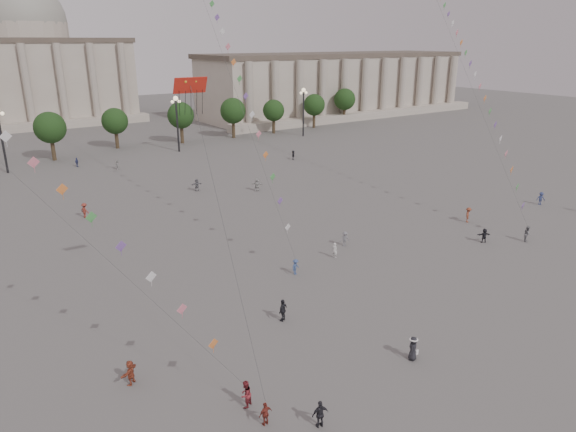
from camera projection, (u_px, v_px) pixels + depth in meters
ground at (370, 337)px, 37.63m from camera, size 360.00×360.00×0.00m
hall_east at (339, 85)px, 148.23m from camera, size 84.00×26.22×17.20m
hall_central at (31, 66)px, 133.69m from camera, size 48.30×34.30×35.50m
tree_row at (86, 125)px, 96.65m from camera, size 137.12×5.12×8.00m
lamp_post_mid_west at (0, 128)px, 81.75m from camera, size 2.00×0.90×10.65m
lamp_post_mid_east at (177, 114)px, 97.82m from camera, size 2.00×0.90×10.65m
lamp_post_far_east at (303, 103)px, 113.89m from camera, size 2.00×0.90×10.65m
person_crowd_0 at (77, 162)px, 87.91m from camera, size 0.94×0.96×1.62m
person_crowd_3 at (484, 236)px, 55.01m from camera, size 1.51×1.12×1.58m
person_crowd_4 at (117, 165)px, 86.36m from camera, size 1.02×1.49×1.54m
person_crowd_6 at (345, 239)px, 54.05m from camera, size 1.21×0.98×1.63m
person_crowd_7 at (257, 185)px, 73.82m from camera, size 1.68×1.50×1.85m
person_crowd_8 at (468, 215)px, 61.10m from camera, size 1.36×1.23×1.83m
person_crowd_9 at (293, 155)px, 93.35m from camera, size 1.33×1.53×1.67m
person_crowd_12 at (197, 185)px, 73.86m from camera, size 1.70×0.69×1.79m
person_crowd_13 at (335, 250)px, 51.17m from camera, size 0.55×0.67×1.60m
person_crowd_14 at (541, 198)px, 67.63m from camera, size 1.28×1.18×1.73m
person_crowd_17 at (85, 210)px, 62.66m from camera, size 1.17×1.38×1.86m
tourist_0 at (266, 414)px, 28.87m from camera, size 0.89×0.43×1.47m
tourist_1 at (320, 414)px, 28.68m from camera, size 1.06×0.61×1.70m
tourist_2 at (130, 372)px, 32.32m from camera, size 1.51×1.33×1.66m
tourist_4 at (283, 310)px, 39.60m from camera, size 1.15×0.87×1.81m
kite_flyer_0 at (246, 394)px, 30.26m from camera, size 1.06×0.98×1.75m
kite_flyer_1 at (296, 267)px, 47.52m from camera, size 1.12×0.91×1.51m
kite_flyer_2 at (527, 234)px, 55.29m from camera, size 1.06×1.01×1.72m
hat_person at (413, 348)px, 34.76m from camera, size 1.00×0.92×1.72m
dragon_kite at (192, 99)px, 32.87m from camera, size 2.22×5.83×19.77m
kite_train_east at (459, 42)px, 67.44m from camera, size 16.25×33.71×51.27m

